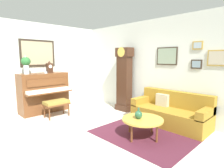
{
  "coord_description": "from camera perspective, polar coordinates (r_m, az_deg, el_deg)",
  "views": [
    {
      "loc": [
        3.31,
        -2.23,
        1.7
      ],
      "look_at": [
        -0.23,
        1.2,
        0.99
      ],
      "focal_mm": 29.14,
      "sensor_mm": 36.0,
      "label": 1
    }
  ],
  "objects": [
    {
      "name": "piano_bench",
      "position": [
        5.51,
        -17.01,
        -5.76
      ],
      "size": [
        0.42,
        0.7,
        0.48
      ],
      "color": "brown",
      "rests_on": "ground_plane"
    },
    {
      "name": "piano",
      "position": [
        6.12,
        -20.56,
        -2.48
      ],
      "size": [
        0.87,
        1.44,
        1.23
      ],
      "color": "brown",
      "rests_on": "ground_plane"
    },
    {
      "name": "green_jug",
      "position": [
        3.96,
        8.31,
        -9.52
      ],
      "size": [
        0.17,
        0.17,
        0.24
      ],
      "color": "#234C33",
      "rests_on": "coffee_table"
    },
    {
      "name": "couch",
      "position": [
        4.94,
        17.88,
        -8.53
      ],
      "size": [
        1.9,
        0.8,
        0.84
      ],
      "color": "olive",
      "rests_on": "ground_plane"
    },
    {
      "name": "mantel_clock",
      "position": [
        6.12,
        -19.01,
        4.97
      ],
      "size": [
        0.13,
        0.18,
        0.38
      ],
      "color": "#3D2316",
      "rests_on": "piano"
    },
    {
      "name": "wall_left",
      "position": [
        6.32,
        -23.45,
        4.88
      ],
      "size": [
        0.13,
        4.9,
        2.8
      ],
      "color": "silver",
      "rests_on": "ground_plane"
    },
    {
      "name": "flower_vase",
      "position": [
        5.85,
        -25.39,
        5.9
      ],
      "size": [
        0.26,
        0.26,
        0.58
      ],
      "color": "silver",
      "rests_on": "piano"
    },
    {
      "name": "ground_plane",
      "position": [
        4.35,
        -9.63,
        -15.64
      ],
      "size": [
        6.4,
        6.0,
        0.1
      ],
      "primitive_type": "cube",
      "color": "beige"
    },
    {
      "name": "area_rug",
      "position": [
        4.23,
        9.36,
        -15.59
      ],
      "size": [
        2.1,
        1.5,
        0.01
      ],
      "primitive_type": "cube",
      "color": "#4C1E2D",
      "rests_on": "ground_plane"
    },
    {
      "name": "teacup",
      "position": [
        5.93,
        -20.08,
        3.4
      ],
      "size": [
        0.12,
        0.12,
        0.06
      ],
      "color": "#ADC6D6",
      "rests_on": "piano"
    },
    {
      "name": "grandfather_clock",
      "position": [
        5.86,
        3.85,
        0.95
      ],
      "size": [
        0.52,
        0.34,
        2.03
      ],
      "color": "#3D2316",
      "rests_on": "ground_plane"
    },
    {
      "name": "wall_back",
      "position": [
        5.68,
        10.54,
        5.06
      ],
      "size": [
        5.3,
        0.13,
        2.8
      ],
      "color": "silver",
      "rests_on": "ground_plane"
    },
    {
      "name": "coffee_table",
      "position": [
        4.02,
        9.57,
        -11.03
      ],
      "size": [
        0.88,
        0.88,
        0.42
      ],
      "color": "gold",
      "rests_on": "ground_plane"
    }
  ]
}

